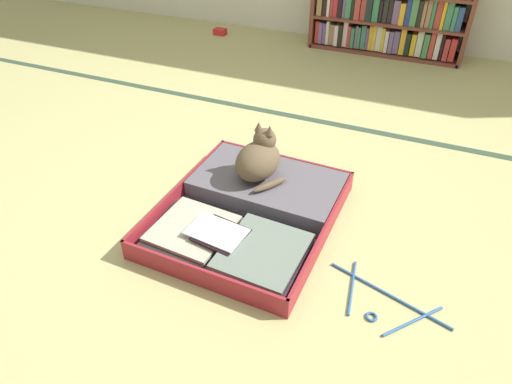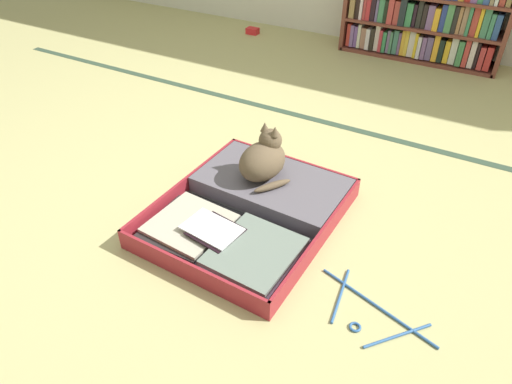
# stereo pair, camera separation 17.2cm
# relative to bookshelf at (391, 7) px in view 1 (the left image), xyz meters

# --- Properties ---
(ground_plane) EXTENTS (10.00, 10.00, 0.00)m
(ground_plane) POSITION_rel_bookshelf_xyz_m (-0.27, -2.24, -0.34)
(ground_plane) COLOR tan
(tatami_border) EXTENTS (4.80, 0.05, 0.00)m
(tatami_border) POSITION_rel_bookshelf_xyz_m (-0.27, -1.28, -0.33)
(tatami_border) COLOR #314535
(tatami_border) RESTS_ON ground_plane
(bookshelf) EXTENTS (1.14, 0.28, 0.69)m
(bookshelf) POSITION_rel_bookshelf_xyz_m (0.00, 0.00, 0.00)
(bookshelf) COLOR brown
(bookshelf) RESTS_ON ground_plane
(open_suitcase) EXTENTS (0.71, 0.84, 0.09)m
(open_suitcase) POSITION_rel_bookshelf_xyz_m (-0.16, -2.20, -0.30)
(open_suitcase) COLOR maroon
(open_suitcase) RESTS_ON ground_plane
(black_cat) EXTENTS (0.25, 0.28, 0.25)m
(black_cat) POSITION_rel_bookshelf_xyz_m (-0.20, -2.04, -0.15)
(black_cat) COLOR brown
(black_cat) RESTS_ON open_suitcase
(clothes_hanger) EXTENTS (0.45, 0.30, 0.01)m
(clothes_hanger) POSITION_rel_bookshelf_xyz_m (0.45, -2.47, -0.33)
(clothes_hanger) COLOR #2C5895
(clothes_hanger) RESTS_ON ground_plane
(small_red_pouch) EXTENTS (0.10, 0.07, 0.05)m
(small_red_pouch) POSITION_rel_bookshelf_xyz_m (-1.35, -0.13, -0.31)
(small_red_pouch) COLOR red
(small_red_pouch) RESTS_ON ground_plane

